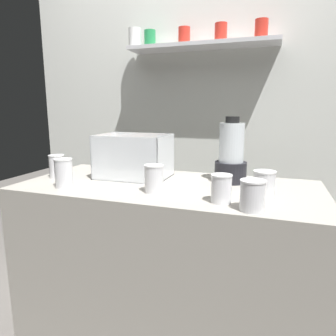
{
  "coord_description": "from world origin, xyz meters",
  "views": [
    {
      "loc": [
        0.45,
        -1.32,
        1.26
      ],
      "look_at": [
        0.0,
        0.0,
        0.98
      ],
      "focal_mm": 32.54,
      "sensor_mm": 36.0,
      "label": 1
    }
  ],
  "objects_px": {
    "carrot_display_bin": "(136,164)",
    "blender_pitcher": "(231,156)",
    "juice_cup_orange_far_right": "(252,197)",
    "juice_cup_mango_right": "(221,190)",
    "juice_cup_pomegranate_far_left": "(57,168)",
    "juice_cup_mango_left": "(64,175)",
    "juice_cup_pomegranate_middle": "(154,180)",
    "juice_cup_orange_rightmost": "(264,186)"
  },
  "relations": [
    {
      "from": "juice_cup_pomegranate_far_left",
      "to": "juice_cup_mango_right",
      "type": "relative_size",
      "value": 1.07
    },
    {
      "from": "carrot_display_bin",
      "to": "juice_cup_mango_left",
      "type": "xyz_separation_m",
      "value": [
        -0.23,
        -0.29,
        -0.01
      ]
    },
    {
      "from": "carrot_display_bin",
      "to": "juice_cup_pomegranate_middle",
      "type": "height_order",
      "value": "carrot_display_bin"
    },
    {
      "from": "juice_cup_orange_rightmost",
      "to": "juice_cup_pomegranate_far_left",
      "type": "bearing_deg",
      "value": 178.39
    },
    {
      "from": "carrot_display_bin",
      "to": "juice_cup_orange_rightmost",
      "type": "height_order",
      "value": "carrot_display_bin"
    },
    {
      "from": "juice_cup_mango_right",
      "to": "juice_cup_orange_rightmost",
      "type": "height_order",
      "value": "juice_cup_mango_right"
    },
    {
      "from": "carrot_display_bin",
      "to": "juice_cup_orange_far_right",
      "type": "relative_size",
      "value": 3.2
    },
    {
      "from": "juice_cup_mango_left",
      "to": "juice_cup_pomegranate_middle",
      "type": "xyz_separation_m",
      "value": [
        0.42,
        0.05,
        -0.01
      ]
    },
    {
      "from": "carrot_display_bin",
      "to": "juice_cup_mango_right",
      "type": "xyz_separation_m",
      "value": [
        0.49,
        -0.29,
        -0.02
      ]
    },
    {
      "from": "carrot_display_bin",
      "to": "juice_cup_orange_far_right",
      "type": "distance_m",
      "value": 0.7
    },
    {
      "from": "blender_pitcher",
      "to": "juice_cup_mango_left",
      "type": "xyz_separation_m",
      "value": [
        -0.71,
        -0.35,
        -0.07
      ]
    },
    {
      "from": "juice_cup_pomegranate_far_left",
      "to": "juice_cup_pomegranate_middle",
      "type": "bearing_deg",
      "value": -10.06
    },
    {
      "from": "juice_cup_pomegranate_middle",
      "to": "juice_cup_mango_right",
      "type": "distance_m",
      "value": 0.3
    },
    {
      "from": "juice_cup_pomegranate_far_left",
      "to": "juice_cup_mango_left",
      "type": "distance_m",
      "value": 0.23
    },
    {
      "from": "blender_pitcher",
      "to": "juice_cup_mango_right",
      "type": "xyz_separation_m",
      "value": [
        0.01,
        -0.35,
        -0.08
      ]
    },
    {
      "from": "blender_pitcher",
      "to": "juice_cup_pomegranate_middle",
      "type": "bearing_deg",
      "value": -134.14
    },
    {
      "from": "juice_cup_mango_right",
      "to": "blender_pitcher",
      "type": "bearing_deg",
      "value": 91.81
    },
    {
      "from": "juice_cup_pomegranate_far_left",
      "to": "juice_cup_mango_left",
      "type": "relative_size",
      "value": 0.9
    },
    {
      "from": "carrot_display_bin",
      "to": "juice_cup_orange_far_right",
      "type": "height_order",
      "value": "carrot_display_bin"
    },
    {
      "from": "juice_cup_orange_far_right",
      "to": "juice_cup_mango_left",
      "type": "bearing_deg",
      "value": 175.93
    },
    {
      "from": "blender_pitcher",
      "to": "carrot_display_bin",
      "type": "bearing_deg",
      "value": -173.26
    },
    {
      "from": "carrot_display_bin",
      "to": "blender_pitcher",
      "type": "relative_size",
      "value": 1.12
    },
    {
      "from": "juice_cup_pomegranate_far_left",
      "to": "juice_cup_orange_far_right",
      "type": "height_order",
      "value": "juice_cup_pomegranate_far_left"
    },
    {
      "from": "carrot_display_bin",
      "to": "juice_cup_pomegranate_middle",
      "type": "relative_size",
      "value": 2.99
    },
    {
      "from": "juice_cup_mango_right",
      "to": "juice_cup_orange_far_right",
      "type": "bearing_deg",
      "value": -26.68
    },
    {
      "from": "juice_cup_pomegranate_far_left",
      "to": "juice_cup_orange_far_right",
      "type": "distance_m",
      "value": 1.02
    },
    {
      "from": "blender_pitcher",
      "to": "juice_cup_mango_right",
      "type": "bearing_deg",
      "value": -88.19
    },
    {
      "from": "juice_cup_pomegranate_far_left",
      "to": "juice_cup_orange_rightmost",
      "type": "relative_size",
      "value": 1.09
    },
    {
      "from": "carrot_display_bin",
      "to": "juice_cup_orange_far_right",
      "type": "bearing_deg",
      "value": -29.98
    },
    {
      "from": "juice_cup_mango_left",
      "to": "juice_cup_pomegranate_middle",
      "type": "height_order",
      "value": "juice_cup_mango_left"
    },
    {
      "from": "juice_cup_mango_left",
      "to": "juice_cup_orange_far_right",
      "type": "height_order",
      "value": "juice_cup_mango_left"
    },
    {
      "from": "juice_cup_pomegranate_middle",
      "to": "juice_cup_orange_rightmost",
      "type": "xyz_separation_m",
      "value": [
        0.45,
        0.07,
        -0.01
      ]
    },
    {
      "from": "carrot_display_bin",
      "to": "juice_cup_pomegranate_far_left",
      "type": "height_order",
      "value": "carrot_display_bin"
    },
    {
      "from": "carrot_display_bin",
      "to": "blender_pitcher",
      "type": "height_order",
      "value": "blender_pitcher"
    },
    {
      "from": "juice_cup_orange_far_right",
      "to": "blender_pitcher",
      "type": "bearing_deg",
      "value": 107.7
    },
    {
      "from": "carrot_display_bin",
      "to": "blender_pitcher",
      "type": "bearing_deg",
      "value": 6.74
    },
    {
      "from": "juice_cup_orange_far_right",
      "to": "juice_cup_orange_rightmost",
      "type": "bearing_deg",
      "value": 79.84
    },
    {
      "from": "juice_cup_mango_left",
      "to": "juice_cup_orange_far_right",
      "type": "bearing_deg",
      "value": -4.07
    },
    {
      "from": "carrot_display_bin",
      "to": "juice_cup_pomegranate_far_left",
      "type": "relative_size",
      "value": 3.01
    },
    {
      "from": "juice_cup_mango_right",
      "to": "juice_cup_orange_far_right",
      "type": "xyz_separation_m",
      "value": [
        0.12,
        -0.06,
        0.0
      ]
    },
    {
      "from": "blender_pitcher",
      "to": "juice_cup_mango_left",
      "type": "relative_size",
      "value": 2.4
    },
    {
      "from": "juice_cup_pomegranate_middle",
      "to": "juice_cup_orange_rightmost",
      "type": "distance_m",
      "value": 0.46
    }
  ]
}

